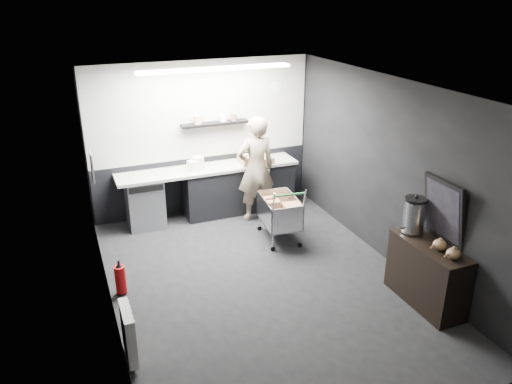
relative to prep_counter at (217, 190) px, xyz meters
name	(u,v)px	position (x,y,z in m)	size (l,w,h in m)	color
floor	(262,282)	(-0.14, -2.42, -0.46)	(5.50, 5.50, 0.00)	black
ceiling	(263,88)	(-0.14, -2.42, 2.24)	(5.50, 5.50, 0.00)	silver
wall_back	(202,138)	(-0.14, 0.33, 0.89)	(5.50, 5.50, 0.00)	black
wall_front	(391,311)	(-0.14, -5.17, 0.89)	(5.50, 5.50, 0.00)	black
wall_left	(103,218)	(-2.14, -2.42, 0.89)	(5.50, 5.50, 0.00)	black
wall_right	(391,173)	(1.86, -2.42, 0.89)	(5.50, 5.50, 0.00)	black
kitchen_wall_panel	(201,110)	(-0.14, 0.31, 1.39)	(3.95, 0.02, 1.70)	beige
dado_panel	(204,183)	(-0.14, 0.31, 0.04)	(3.95, 0.02, 1.00)	black
floating_shelf	(215,123)	(0.06, 0.20, 1.16)	(1.20, 0.22, 0.04)	black
wall_clock	(276,87)	(1.26, 0.30, 1.69)	(0.20, 0.20, 0.03)	white
poster	(92,166)	(-2.12, -1.12, 1.09)	(0.02, 0.30, 0.40)	silver
poster_red_band	(92,161)	(-2.11, -1.12, 1.16)	(0.01, 0.22, 0.10)	red
radiator	(128,333)	(-2.08, -3.32, -0.11)	(0.10, 0.50, 0.60)	white
ceiling_strip	(215,69)	(-0.14, -0.57, 2.21)	(2.40, 0.20, 0.04)	white
prep_counter	(217,190)	(0.00, 0.00, 0.00)	(3.20, 0.61, 0.90)	black
person	(256,169)	(0.58, -0.45, 0.47)	(0.68, 0.44, 1.85)	#BAAD94
shopping_cart	(279,213)	(0.63, -1.32, 0.01)	(0.61, 0.94, 0.98)	silver
sideboard	(427,265)	(1.64, -3.63, 0.08)	(0.48, 1.12, 1.68)	black
fire_extinguisher	(120,278)	(-1.99, -1.97, -0.22)	(0.15, 0.15, 0.48)	#B10B0D
cardboard_box	(256,159)	(0.73, -0.05, 0.50)	(0.57, 0.43, 0.11)	tan
pink_tub	(198,163)	(-0.33, 0.00, 0.55)	(0.22, 0.22, 0.22)	silver
white_container	(194,165)	(-0.41, -0.05, 0.53)	(0.20, 0.16, 0.18)	white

